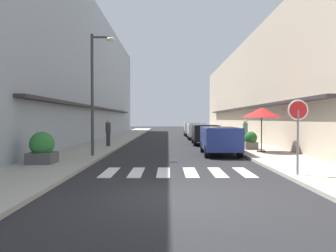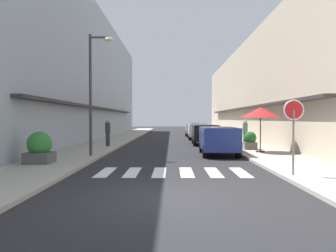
# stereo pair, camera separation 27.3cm
# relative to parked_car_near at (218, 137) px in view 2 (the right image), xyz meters

# --- Properties ---
(ground_plane) EXTENTS (109.22, 109.22, 0.00)m
(ground_plane) POSITION_rel_parked_car_near_xyz_m (-2.38, 10.65, -0.92)
(ground_plane) COLOR #232326
(sidewalk_left) EXTENTS (2.95, 69.50, 0.12)m
(sidewalk_left) POSITION_rel_parked_car_near_xyz_m (-7.29, 10.65, -0.86)
(sidewalk_left) COLOR #9E998E
(sidewalk_left) RESTS_ON ground_plane
(sidewalk_right) EXTENTS (2.95, 69.50, 0.12)m
(sidewalk_right) POSITION_rel_parked_car_near_xyz_m (2.53, 10.65, -0.86)
(sidewalk_right) COLOR #ADA899
(sidewalk_right) RESTS_ON ground_plane
(building_row_left) EXTENTS (5.50, 46.68, 11.72)m
(building_row_left) POSITION_rel_parked_car_near_xyz_m (-11.27, 12.13, 4.94)
(building_row_left) COLOR #939EA8
(building_row_left) RESTS_ON ground_plane
(building_row_right) EXTENTS (5.50, 46.68, 8.75)m
(building_row_right) POSITION_rel_parked_car_near_xyz_m (6.50, 12.13, 3.45)
(building_row_right) COLOR #C6B299
(building_row_right) RESTS_ON ground_plane
(crosswalk) EXTENTS (5.20, 2.20, 0.01)m
(crosswalk) POSITION_rel_parked_car_near_xyz_m (-2.38, -5.52, -0.91)
(crosswalk) COLOR silver
(crosswalk) RESTS_ON ground_plane
(parked_car_near) EXTENTS (1.89, 4.00, 1.47)m
(parked_car_near) POSITION_rel_parked_car_near_xyz_m (0.00, 0.00, 0.00)
(parked_car_near) COLOR navy
(parked_car_near) RESTS_ON ground_plane
(parked_car_mid) EXTENTS (1.88, 4.00, 1.47)m
(parked_car_mid) POSITION_rel_parked_car_near_xyz_m (-0.00, 6.86, 0.00)
(parked_car_mid) COLOR black
(parked_car_mid) RESTS_ON ground_plane
(parked_car_far) EXTENTS (1.86, 4.08, 1.47)m
(parked_car_far) POSITION_rel_parked_car_near_xyz_m (-0.00, 13.04, 0.00)
(parked_car_far) COLOR silver
(parked_car_far) RESTS_ON ground_plane
(parked_car_distant) EXTENTS (1.87, 4.03, 1.47)m
(parked_car_distant) POSITION_rel_parked_car_near_xyz_m (-0.00, 19.17, 0.00)
(parked_car_distant) COLOR silver
(parked_car_distant) RESTS_ON ground_plane
(round_street_sign) EXTENTS (0.65, 0.07, 2.37)m
(round_street_sign) POSITION_rel_parked_car_near_xyz_m (1.39, -6.69, 1.01)
(round_street_sign) COLOR slate
(round_street_sign) RESTS_ON sidewalk_right
(street_lamp) EXTENTS (1.19, 0.28, 5.83)m
(street_lamp) POSITION_rel_parked_car_near_xyz_m (-6.17, -1.26, 2.73)
(street_lamp) COLOR #38383D
(street_lamp) RESTS_ON sidewalk_left
(cafe_umbrella) EXTENTS (2.12, 2.12, 2.39)m
(cafe_umbrella) POSITION_rel_parked_car_near_xyz_m (2.31, 0.48, 1.30)
(cafe_umbrella) COLOR #262626
(cafe_umbrella) RESTS_ON sidewalk_right
(planter_corner) EXTENTS (1.01, 1.01, 1.26)m
(planter_corner) POSITION_rel_parked_car_near_xyz_m (-7.71, -4.02, -0.21)
(planter_corner) COLOR #4C4C4C
(planter_corner) RESTS_ON sidewalk_left
(planter_midblock) EXTENTS (0.74, 0.74, 1.04)m
(planter_midblock) POSITION_rel_parked_car_near_xyz_m (2.13, 2.04, -0.29)
(planter_midblock) COLOR slate
(planter_midblock) RESTS_ON sidewalk_right
(pedestrian_walking_near) EXTENTS (0.34, 0.34, 1.76)m
(pedestrian_walking_near) POSITION_rel_parked_car_near_xyz_m (-6.59, 4.21, 0.13)
(pedestrian_walking_near) COLOR #282B33
(pedestrian_walking_near) RESTS_ON sidewalk_left
(pedestrian_walking_far) EXTENTS (0.34, 0.34, 1.72)m
(pedestrian_walking_far) POSITION_rel_parked_car_near_xyz_m (2.62, 5.47, 0.11)
(pedestrian_walking_far) COLOR #282B33
(pedestrian_walking_far) RESTS_ON sidewalk_right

